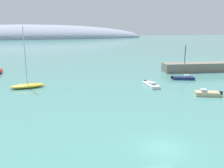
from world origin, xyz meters
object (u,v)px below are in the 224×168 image
at_px(motorboat_navy_alongside_breakwater, 184,78).
at_px(motorboat_white_outer, 151,85).
at_px(sailboat_yellow_mid_mooring, 27,85).
at_px(harbor_lamp_post, 185,51).
at_px(motorboat_sand_foreground, 207,93).

xyz_separation_m(motorboat_navy_alongside_breakwater, motorboat_white_outer, (-8.89, -3.75, -0.02)).
bearing_deg(motorboat_white_outer, motorboat_navy_alongside_breakwater, 113.00).
height_order(sailboat_yellow_mid_mooring, harbor_lamp_post, sailboat_yellow_mid_mooring).
xyz_separation_m(motorboat_sand_foreground, motorboat_white_outer, (-5.91, 7.67, -0.05)).
bearing_deg(sailboat_yellow_mid_mooring, harbor_lamp_post, -176.85).
bearing_deg(sailboat_yellow_mid_mooring, motorboat_navy_alongside_breakwater, 170.67).
distance_m(motorboat_navy_alongside_breakwater, motorboat_white_outer, 9.65).
bearing_deg(sailboat_yellow_mid_mooring, motorboat_sand_foreground, 147.97).
xyz_separation_m(motorboat_navy_alongside_breakwater, harbor_lamp_post, (4.75, 7.52, 4.54)).
relative_size(motorboat_white_outer, harbor_lamp_post, 1.13).
relative_size(sailboat_yellow_mid_mooring, harbor_lamp_post, 2.32).
bearing_deg(harbor_lamp_post, motorboat_sand_foreground, -112.19).
relative_size(sailboat_yellow_mid_mooring, motorboat_sand_foreground, 2.56).
bearing_deg(motorboat_white_outer, sailboat_yellow_mid_mooring, -102.45).
distance_m(sailboat_yellow_mid_mooring, motorboat_sand_foreground, 29.84).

